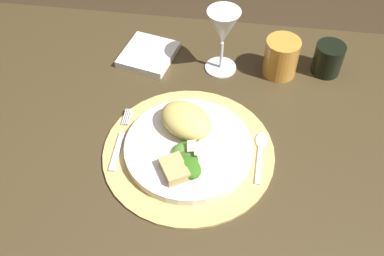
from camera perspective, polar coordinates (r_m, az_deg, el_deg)
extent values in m
cube|color=#3E311C|center=(0.95, 2.28, -1.91)|extent=(1.38, 0.83, 0.02)
cylinder|color=#3E2F17|center=(1.59, -19.05, 1.45)|extent=(0.09, 0.09, 0.72)
cylinder|color=tan|center=(0.92, -0.42, -3.02)|extent=(0.35, 0.35, 0.01)
cylinder|color=silver|center=(0.91, -0.43, -2.54)|extent=(0.26, 0.26, 0.02)
ellipsoid|color=#D5C161|center=(0.92, -0.78, 1.01)|extent=(0.14, 0.13, 0.05)
ellipsoid|color=#355724|center=(0.87, -0.73, -3.89)|extent=(0.06, 0.06, 0.02)
ellipsoid|color=#467D2B|center=(0.89, -1.13, -2.88)|extent=(0.06, 0.06, 0.02)
ellipsoid|color=#2F6816|center=(0.86, -0.46, -4.90)|extent=(0.07, 0.07, 0.02)
cube|color=beige|center=(0.87, -0.03, -2.26)|extent=(0.02, 0.03, 0.01)
cube|color=beige|center=(0.87, 0.78, -2.88)|extent=(0.02, 0.03, 0.01)
cube|color=tan|center=(0.86, -2.25, -5.19)|extent=(0.07, 0.07, 0.02)
cube|color=silver|center=(0.93, -9.41, -2.91)|extent=(0.01, 0.10, 0.00)
cube|color=silver|center=(0.99, -8.52, 1.40)|extent=(0.00, 0.05, 0.00)
cube|color=silver|center=(0.99, -8.30, 1.38)|extent=(0.00, 0.05, 0.00)
cube|color=silver|center=(0.99, -8.07, 1.36)|extent=(0.00, 0.05, 0.00)
cube|color=silver|center=(0.99, -7.85, 1.34)|extent=(0.00, 0.05, 0.00)
cube|color=silver|center=(0.91, 8.44, -4.54)|extent=(0.01, 0.10, 0.00)
ellipsoid|color=silver|center=(0.95, 8.73, -1.48)|extent=(0.03, 0.04, 0.01)
cube|color=white|center=(1.13, -5.49, 9.19)|extent=(0.15, 0.15, 0.02)
cylinder|color=silver|center=(1.10, 3.54, 7.62)|extent=(0.07, 0.07, 0.00)
cylinder|color=silver|center=(1.08, 3.64, 9.15)|extent=(0.01, 0.01, 0.07)
cone|color=silver|center=(1.03, 3.86, 12.51)|extent=(0.08, 0.08, 0.08)
cylinder|color=#C88632|center=(1.08, 11.14, 8.72)|extent=(0.08, 0.08, 0.09)
cylinder|color=black|center=(1.11, 16.74, 8.33)|extent=(0.07, 0.07, 0.08)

